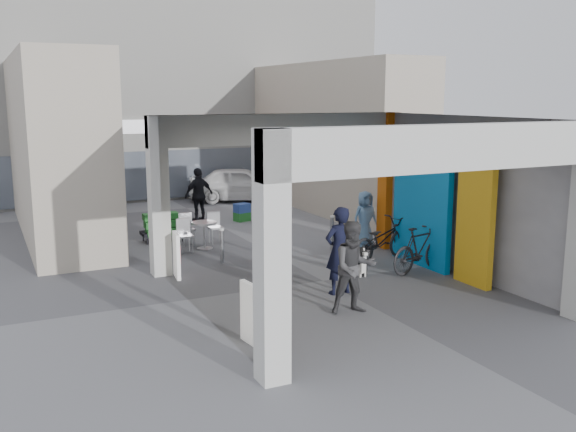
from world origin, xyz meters
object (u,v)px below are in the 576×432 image
cafe_set (197,236)px  man_with_dog (339,251)px  produce_stand (162,230)px  man_crates (199,195)px  bicycle_front (381,240)px  bicycle_rear (420,249)px  man_elderly (365,219)px  white_van (241,184)px  border_collie (360,263)px  man_back_turned (354,268)px

cafe_set → man_with_dog: (1.32, -5.11, 0.58)m
produce_stand → man_crates: size_ratio=0.67×
produce_stand → bicycle_front: bearing=-43.5°
man_crates → bicycle_rear: size_ratio=0.97×
man_elderly → bicycle_rear: bearing=-94.7°
produce_stand → white_van: bearing=53.4°
cafe_set → bicycle_rear: bearing=-50.2°
bicycle_rear → bicycle_front: bearing=-2.6°
cafe_set → border_collie: cafe_set is taller
man_back_turned → man_crates: bearing=100.0°
cafe_set → bicycle_rear: 5.88m
man_with_dog → bicycle_front: size_ratio=0.90×
border_collie → man_back_turned: bearing=-145.4°
man_back_turned → white_van: (2.80, 12.66, -0.20)m
cafe_set → man_back_turned: size_ratio=0.82×
produce_stand → cafe_set: bearing=-56.4°
man_elderly → man_back_turned: bearing=-123.7°
man_back_turned → white_van: 12.97m
bicycle_front → bicycle_rear: 1.22m
border_collie → man_elderly: bearing=34.6°
man_elderly → white_van: (-0.25, 8.23, -0.08)m
man_crates → white_van: bearing=-145.3°
produce_stand → border_collie: 6.08m
man_elderly → cafe_set: bearing=156.6°
man_back_turned → man_elderly: size_ratio=1.16×
bicycle_rear → cafe_set: bearing=26.4°
bicycle_front → man_crates: bearing=3.7°
cafe_set → man_back_turned: man_back_turned is taller
man_back_turned → man_with_dog: bearing=83.9°
bicycle_rear → produce_stand: bearing=24.8°
bicycle_front → bicycle_rear: bicycle_rear is taller
cafe_set → border_collie: 4.82m
cafe_set → border_collie: size_ratio=1.99×
bicycle_rear → white_van: white_van is taller
produce_stand → man_elderly: bearing=-28.8°
man_with_dog → man_elderly: bearing=-132.6°
white_van → bicycle_front: bearing=-157.2°
cafe_set → man_elderly: size_ratio=0.96×
man_back_turned → bicycle_rear: 3.29m
produce_stand → man_back_turned: man_back_turned is taller
cafe_set → bicycle_front: bicycle_front is taller
cafe_set → produce_stand: cafe_set is taller
cafe_set → man_crates: size_ratio=0.82×
man_crates → bicycle_rear: 8.23m
border_collie → man_elderly: size_ratio=0.48×
produce_stand → bicycle_rear: 7.12m
white_van → man_crates: bearing=164.0°
man_elderly → white_van: bearing=92.5°
man_elderly → bicycle_front: bearing=-107.2°
cafe_set → produce_stand: bearing=120.7°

